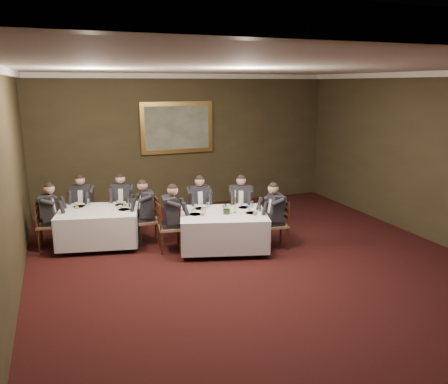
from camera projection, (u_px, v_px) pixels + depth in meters
ground at (271, 277)px, 7.53m from camera, size 10.00×10.00×0.00m
ceiling at (277, 67)px, 6.69m from camera, size 8.00×10.00×0.10m
back_wall at (188, 142)px, 11.64m from camera, size 8.00×0.10×3.50m
left_wall at (2, 201)px, 5.72m from camera, size 0.10×10.00×3.50m
crown_molding at (277, 71)px, 6.70m from camera, size 8.00×10.00×0.12m
table_main at (223, 228)px, 8.72m from camera, size 2.00×1.72×0.67m
table_second at (99, 225)px, 8.91m from camera, size 1.80×1.52×0.67m
chair_main_backleft at (199, 223)px, 9.57m from camera, size 0.48×0.47×1.00m
diner_main_backleft at (199, 213)px, 9.50m from camera, size 0.45×0.52×1.35m
chair_main_backright at (241, 222)px, 9.64m from camera, size 0.57×0.56×1.00m
diner_main_backright at (241, 212)px, 9.57m from camera, size 0.56×0.60×1.35m
chair_main_endleft at (169, 237)px, 8.67m from camera, size 0.48×0.49×1.00m
diner_main_endleft at (170, 226)px, 8.62m from camera, size 0.53×0.46×1.35m
chair_main_endright at (276, 234)px, 8.84m from camera, size 0.47×0.49×1.00m
diner_main_endright at (276, 224)px, 8.79m from camera, size 0.53×0.46×1.35m
chair_sec_backleft at (84, 221)px, 9.67m from camera, size 0.55×0.54×1.00m
diner_sec_backleft at (84, 212)px, 9.60m from camera, size 0.54×0.58×1.35m
chair_sec_backright at (123, 220)px, 9.79m from camera, size 0.55×0.53×1.00m
diner_sec_backright at (123, 210)px, 9.73m from camera, size 0.53×0.58×1.35m
chair_sec_endright at (149, 230)px, 9.10m from camera, size 0.45×0.47×1.00m
diner_sec_endright at (148, 220)px, 9.04m from camera, size 0.51×0.44×1.35m
chair_sec_endleft at (49, 235)px, 8.80m from camera, size 0.47×0.49×1.00m
diner_sec_endleft at (48, 224)px, 8.75m from camera, size 0.52×0.45×1.35m
centerpiece at (227, 208)px, 8.54m from camera, size 0.24×0.21×0.26m
candlestick at (235, 204)px, 8.61m from camera, size 0.07×0.07×0.48m
place_setting_table_main at (202, 206)px, 8.98m from camera, size 0.33×0.31×0.14m
place_setting_table_second at (81, 204)px, 9.13m from camera, size 0.33×0.31×0.14m
painting at (177, 128)px, 11.39m from camera, size 1.92×0.09×1.34m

